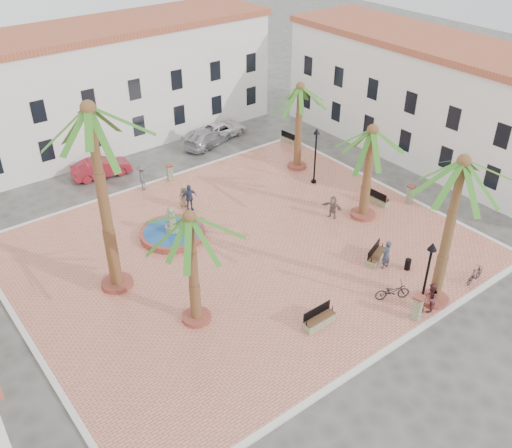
{
  "coord_description": "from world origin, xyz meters",
  "views": [
    {
      "loc": [
        -16.63,
        -22.93,
        20.13
      ],
      "look_at": [
        1.0,
        0.0,
        1.6
      ],
      "focal_mm": 40.0,
      "sensor_mm": 36.0,
      "label": 1
    }
  ],
  "objects_px": {
    "palm_s": "(460,178)",
    "car_white": "(222,129)",
    "cyclist_b": "(431,298)",
    "car_red": "(101,168)",
    "bench_ne": "(290,140)",
    "bollard_e": "(410,194)",
    "palm_ne": "(300,97)",
    "pedestrian_north": "(143,177)",
    "palm_nw": "(92,129)",
    "bollard_se": "(417,307)",
    "pedestrian_east": "(333,207)",
    "bench_e": "(377,199)",
    "bicycle_b": "(475,275)",
    "bench_se": "(376,256)",
    "litter_bin": "(408,264)",
    "cyclist_a": "(386,255)",
    "bicycle_a": "(392,291)",
    "pedestrian_fountain_b": "(189,198)",
    "pedestrian_fountain_a": "(184,196)",
    "palm_e": "(371,143)",
    "bench_s": "(319,320)",
    "lamppost_s": "(429,266)",
    "palm_sw": "(190,231)",
    "fountain": "(172,232)",
    "lamppost_e": "(316,146)",
    "bollard_n": "(170,173)"
  },
  "relations": [
    {
      "from": "fountain",
      "to": "cyclist_b",
      "type": "height_order",
      "value": "fountain"
    },
    {
      "from": "bench_ne",
      "to": "lamppost_s",
      "type": "distance_m",
      "value": 22.05
    },
    {
      "from": "palm_ne",
      "to": "bench_e",
      "type": "xyz_separation_m",
      "value": [
        0.82,
        -7.44,
        -5.35
      ]
    },
    {
      "from": "car_red",
      "to": "bench_ne",
      "type": "bearing_deg",
      "value": -97.6
    },
    {
      "from": "palm_s",
      "to": "pedestrian_fountain_a",
      "type": "height_order",
      "value": "palm_s"
    },
    {
      "from": "palm_nw",
      "to": "bench_se",
      "type": "bearing_deg",
      "value": -28.67
    },
    {
      "from": "bench_se",
      "to": "bench_e",
      "type": "xyz_separation_m",
      "value": [
        5.11,
        4.59,
        0.0
      ]
    },
    {
      "from": "bench_se",
      "to": "lamppost_s",
      "type": "distance_m",
      "value": 5.41
    },
    {
      "from": "litter_bin",
      "to": "cyclist_a",
      "type": "bearing_deg",
      "value": 134.98
    },
    {
      "from": "palm_ne",
      "to": "bench_e",
      "type": "bearing_deg",
      "value": -83.69
    },
    {
      "from": "bench_e",
      "to": "bicycle_b",
      "type": "distance_m",
      "value": 9.58
    },
    {
      "from": "cyclist_b",
      "to": "car_red",
      "type": "relative_size",
      "value": 0.4
    },
    {
      "from": "palm_sw",
      "to": "cyclist_b",
      "type": "xyz_separation_m",
      "value": [
        9.99,
        -6.87,
        -4.55
      ]
    },
    {
      "from": "bench_s",
      "to": "bench_e",
      "type": "xyz_separation_m",
      "value": [
        11.54,
        6.59,
        -0.0
      ]
    },
    {
      "from": "pedestrian_fountain_a",
      "to": "bench_se",
      "type": "bearing_deg",
      "value": -63.74
    },
    {
      "from": "cyclist_b",
      "to": "palm_ne",
      "type": "bearing_deg",
      "value": -130.72
    },
    {
      "from": "palm_nw",
      "to": "pedestrian_east",
      "type": "relative_size",
      "value": 6.87
    },
    {
      "from": "bollard_se",
      "to": "litter_bin",
      "type": "height_order",
      "value": "bollard_se"
    },
    {
      "from": "cyclist_b",
      "to": "fountain",
      "type": "bearing_deg",
      "value": -86.49
    },
    {
      "from": "palm_nw",
      "to": "bollard_se",
      "type": "xyz_separation_m",
      "value": [
        10.96,
        -11.91,
        -8.56
      ]
    },
    {
      "from": "lamppost_s",
      "to": "lamppost_e",
      "type": "height_order",
      "value": "lamppost_s"
    },
    {
      "from": "bollard_e",
      "to": "cyclist_b",
      "type": "xyz_separation_m",
      "value": [
        -7.99,
        -7.9,
        0.16
      ]
    },
    {
      "from": "pedestrian_fountain_b",
      "to": "car_white",
      "type": "distance_m",
      "value": 12.66
    },
    {
      "from": "lamppost_e",
      "to": "pedestrian_east",
      "type": "bearing_deg",
      "value": -118.2
    },
    {
      "from": "palm_sw",
      "to": "bollard_e",
      "type": "bearing_deg",
      "value": 3.3
    },
    {
      "from": "bench_e",
      "to": "bollard_n",
      "type": "height_order",
      "value": "bollard_n"
    },
    {
      "from": "bench_s",
      "to": "litter_bin",
      "type": "xyz_separation_m",
      "value": [
        7.22,
        0.31,
        0.06
      ]
    },
    {
      "from": "bollard_se",
      "to": "bicycle_b",
      "type": "distance_m",
      "value": 5.06
    },
    {
      "from": "bicycle_a",
      "to": "car_red",
      "type": "height_order",
      "value": "car_red"
    },
    {
      "from": "bollard_e",
      "to": "pedestrian_north",
      "type": "bearing_deg",
      "value": 136.43
    },
    {
      "from": "car_red",
      "to": "fountain",
      "type": "bearing_deg",
      "value": -172.08
    },
    {
      "from": "bollard_se",
      "to": "palm_sw",
      "type": "bearing_deg",
      "value": 142.53
    },
    {
      "from": "palm_e",
      "to": "bench_s",
      "type": "relative_size",
      "value": 3.41
    },
    {
      "from": "palm_ne",
      "to": "car_red",
      "type": "relative_size",
      "value": 1.53
    },
    {
      "from": "palm_ne",
      "to": "pedestrian_north",
      "type": "distance_m",
      "value": 12.63
    },
    {
      "from": "bench_ne",
      "to": "bollard_e",
      "type": "bearing_deg",
      "value": 174.36
    },
    {
      "from": "cyclist_b",
      "to": "bench_e",
      "type": "bearing_deg",
      "value": -146.68
    },
    {
      "from": "bench_se",
      "to": "litter_bin",
      "type": "bearing_deg",
      "value": -85.85
    },
    {
      "from": "palm_s",
      "to": "palm_ne",
      "type": "distance_m",
      "value": 17.15
    },
    {
      "from": "fountain",
      "to": "bench_e",
      "type": "relative_size",
      "value": 2.14
    },
    {
      "from": "palm_s",
      "to": "pedestrian_north",
      "type": "xyz_separation_m",
      "value": [
        -6.45,
        20.48,
        -6.46
      ]
    },
    {
      "from": "palm_s",
      "to": "car_white",
      "type": "distance_m",
      "value": 26.22
    },
    {
      "from": "lamppost_s",
      "to": "litter_bin",
      "type": "bearing_deg",
      "value": 50.17
    },
    {
      "from": "palm_s",
      "to": "bicycle_b",
      "type": "relative_size",
      "value": 5.43
    },
    {
      "from": "palm_s",
      "to": "car_white",
      "type": "relative_size",
      "value": 1.9
    },
    {
      "from": "bench_ne",
      "to": "bollard_se",
      "type": "bearing_deg",
      "value": 150.57
    },
    {
      "from": "cyclist_b",
      "to": "pedestrian_east",
      "type": "xyz_separation_m",
      "value": [
        2.47,
        9.79,
        -0.09
      ]
    },
    {
      "from": "palm_e",
      "to": "pedestrian_fountain_a",
      "type": "height_order",
      "value": "palm_e"
    },
    {
      "from": "cyclist_b",
      "to": "car_red",
      "type": "height_order",
      "value": "cyclist_b"
    },
    {
      "from": "pedestrian_fountain_a",
      "to": "car_white",
      "type": "bearing_deg",
      "value": 44.61
    }
  ]
}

